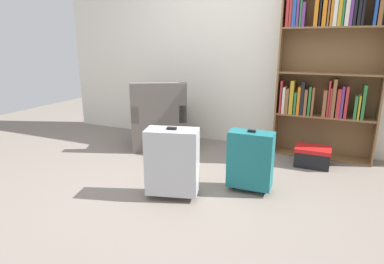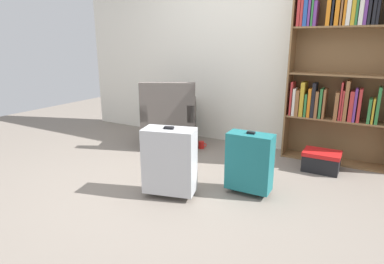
{
  "view_description": "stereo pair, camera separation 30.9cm",
  "coord_description": "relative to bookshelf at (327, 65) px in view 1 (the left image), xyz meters",
  "views": [
    {
      "loc": [
        1.34,
        -2.56,
        1.39
      ],
      "look_at": [
        0.14,
        0.17,
        0.55
      ],
      "focal_mm": 30.08,
      "sensor_mm": 36.0,
      "label": 1
    },
    {
      "loc": [
        1.61,
        -2.42,
        1.39
      ],
      "look_at": [
        0.14,
        0.17,
        0.55
      ],
      "focal_mm": 30.08,
      "sensor_mm": 36.0,
      "label": 2
    }
  ],
  "objects": [
    {
      "name": "ground_plane",
      "position": [
        -1.25,
        -1.58,
        -1.13
      ],
      "size": [
        9.16,
        9.16,
        0.0
      ],
      "primitive_type": "plane",
      "color": "slate"
    },
    {
      "name": "back_wall",
      "position": [
        -1.25,
        0.19,
        0.17
      ],
      "size": [
        5.23,
        0.1,
        2.6
      ],
      "primitive_type": "cube",
      "color": "silver",
      "rests_on": "ground"
    },
    {
      "name": "bookshelf",
      "position": [
        0.0,
        0.0,
        0.0
      ],
      "size": [
        1.15,
        0.28,
        2.04
      ],
      "color": "brown",
      "rests_on": "ground"
    },
    {
      "name": "armchair",
      "position": [
        -2.0,
        -0.44,
        -0.81
      ],
      "size": [
        0.94,
        0.94,
        0.9
      ],
      "color": "#59514C",
      "rests_on": "ground"
    },
    {
      "name": "mug",
      "position": [
        -1.56,
        -0.35,
        -1.08
      ],
      "size": [
        0.12,
        0.08,
        0.1
      ],
      "color": "red",
      "rests_on": "ground"
    },
    {
      "name": "storage_box",
      "position": [
        -0.04,
        -0.38,
        -1.01
      ],
      "size": [
        0.39,
        0.29,
        0.22
      ],
      "color": "black",
      "rests_on": "ground"
    },
    {
      "name": "suitcase_silver",
      "position": [
        -1.17,
        -1.72,
        -0.78
      ],
      "size": [
        0.51,
        0.35,
        0.67
      ],
      "color": "#B7BABF",
      "rests_on": "ground"
    },
    {
      "name": "suitcase_teal",
      "position": [
        -0.55,
        -1.32,
        -0.81
      ],
      "size": [
        0.42,
        0.21,
        0.61
      ],
      "color": "#19666B",
      "rests_on": "ground"
    }
  ]
}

